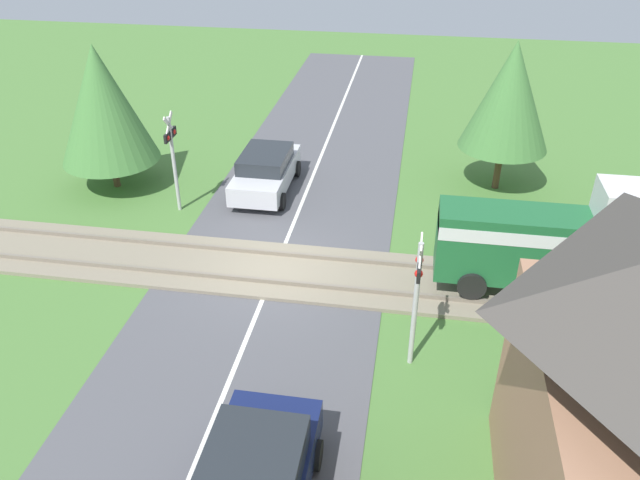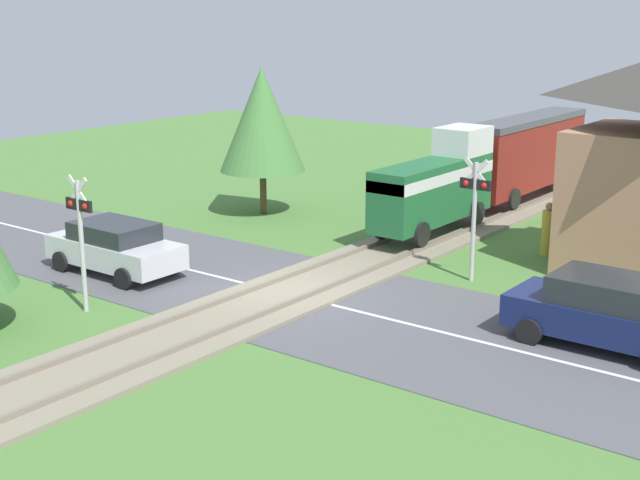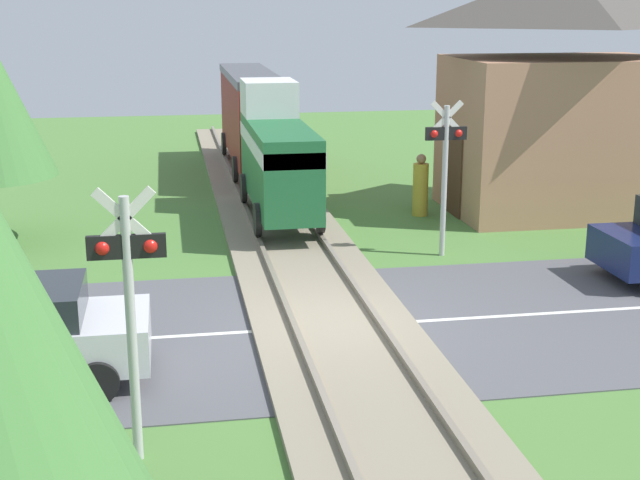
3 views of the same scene
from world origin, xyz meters
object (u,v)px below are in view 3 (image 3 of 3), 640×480
Objects in this scene: car_near_crossing at (5,333)px; pedestrian_by_station at (420,188)px; train at (260,128)px; crossing_signal_east_approach at (445,158)px; crossing_signal_west_approach at (129,291)px; station_building at (560,94)px.

pedestrian_by_station is at bearing 46.09° from car_near_crossing.
train is 3.33× the size of car_near_crossing.
pedestrian_by_station is (3.75, -3.72, -1.13)m from train.
crossing_signal_east_approach reaches higher than pedestrian_by_station.
car_near_crossing is 1.21× the size of crossing_signal_east_approach.
train reaches higher than crossing_signal_east_approach.
car_near_crossing is (-5.08, -12.89, -1.09)m from train.
car_near_crossing is 3.48m from crossing_signal_west_approach.
train reaches higher than pedestrian_by_station.
crossing_signal_west_approach is 10.23m from crossing_signal_east_approach.
station_building reaches higher than crossing_signal_east_approach.
crossing_signal_east_approach is (8.26, 5.45, 1.38)m from car_near_crossing.
station_building is at bearing -1.36° from pedestrian_by_station.
crossing_signal_west_approach is 15.74m from station_building.
train reaches higher than car_near_crossing.
crossing_signal_west_approach reaches higher than pedestrian_by_station.
train is 4.02× the size of crossing_signal_east_approach.
train is 4.02× the size of crossing_signal_west_approach.
crossing_signal_east_approach is 5.63m from station_building.
pedestrian_by_station is (0.57, 3.73, -1.42)m from crossing_signal_east_approach.
train is 8.10m from crossing_signal_east_approach.
pedestrian_by_station is at bearing 178.64° from station_building.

